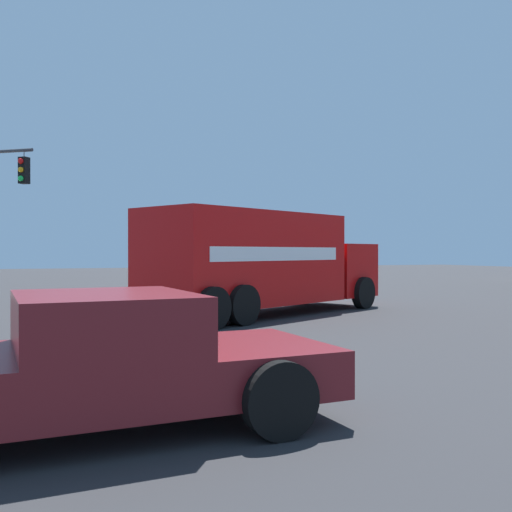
# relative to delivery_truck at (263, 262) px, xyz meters

# --- Properties ---
(ground_plane) EXTENTS (100.00, 100.00, 0.00)m
(ground_plane) POSITION_rel_delivery_truck_xyz_m (-1.17, -1.22, -1.51)
(ground_plane) COLOR #2B2B2D
(delivery_truck) EXTENTS (6.02, 8.49, 2.88)m
(delivery_truck) POSITION_rel_delivery_truck_xyz_m (0.00, 0.00, 0.00)
(delivery_truck) COLOR red
(delivery_truck) RESTS_ON ground
(pickup_maroon) EXTENTS (2.44, 5.28, 1.38)m
(pickup_maroon) POSITION_rel_delivery_truck_xyz_m (9.42, -5.85, -0.78)
(pickup_maroon) COLOR maroon
(pickup_maroon) RESTS_ON ground
(sedan_silver) EXTENTS (2.37, 4.45, 1.31)m
(sedan_silver) POSITION_rel_delivery_truck_xyz_m (-10.36, 4.22, -0.88)
(sedan_silver) COLOR #B7BABF
(sedan_silver) RESTS_ON ground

